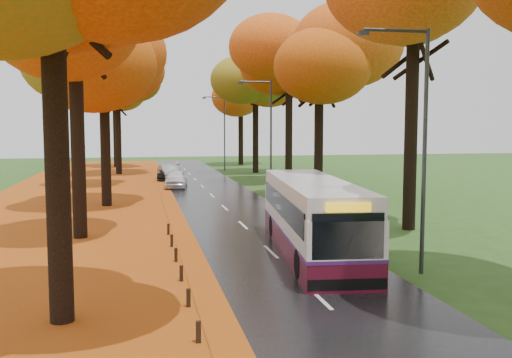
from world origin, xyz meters
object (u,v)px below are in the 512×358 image
object	(u,v)px
streetlamp_mid	(267,128)
car_white	(176,179)
streetlamp_near	(418,131)
car_silver	(169,172)
streetlamp_far	(222,127)
car_dark	(169,172)
bus	(312,215)

from	to	relation	value
streetlamp_mid	car_white	size ratio (longest dim) A/B	2.00
streetlamp_near	streetlamp_mid	bearing A→B (deg)	90.00
car_white	car_silver	size ratio (longest dim) A/B	0.98
streetlamp_far	car_dark	bearing A→B (deg)	-122.55
streetlamp_near	car_white	size ratio (longest dim) A/B	2.00
bus	car_dark	xyz separation A→B (m)	(-3.75, 30.82, -0.83)
car_white	streetlamp_mid	bearing A→B (deg)	-34.28
car_silver	streetlamp_far	bearing A→B (deg)	49.66
streetlamp_far	streetlamp_mid	bearing A→B (deg)	-90.00
streetlamp_mid	car_dark	size ratio (longest dim) A/B	1.83
streetlamp_far	car_white	size ratio (longest dim) A/B	2.00
streetlamp_near	car_white	world-z (taller)	streetlamp_near
bus	car_silver	world-z (taller)	bus
streetlamp_near	bus	size ratio (longest dim) A/B	0.74
car_white	car_dark	distance (m)	6.78
streetlamp_near	bus	xyz separation A→B (m)	(-2.46, 3.45, -3.21)
streetlamp_mid	streetlamp_far	xyz separation A→B (m)	(0.00, 22.00, 0.00)
car_silver	car_dark	xyz separation A→B (m)	(0.04, 0.26, -0.04)
car_silver	car_dark	bearing A→B (deg)	72.10
streetlamp_far	car_silver	world-z (taller)	streetlamp_far
streetlamp_near	car_white	xyz separation A→B (m)	(-6.06, 27.49, -3.99)
streetlamp_mid	car_dark	bearing A→B (deg)	116.87
bus	car_silver	xyz separation A→B (m)	(-3.80, 30.55, -0.79)
streetlamp_far	car_white	distance (m)	18.03
bus	car_dark	world-z (taller)	bus
streetlamp_mid	streetlamp_far	distance (m)	22.00
bus	car_silver	bearing A→B (deg)	103.22
car_silver	car_dark	world-z (taller)	car_silver
streetlamp_near	car_silver	bearing A→B (deg)	100.43
bus	car_dark	size ratio (longest dim) A/B	2.47
streetlamp_near	car_dark	bearing A→B (deg)	100.28
streetlamp_far	car_silver	bearing A→B (deg)	-122.04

